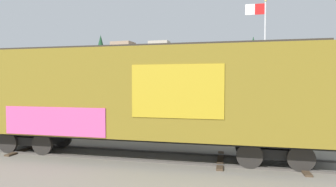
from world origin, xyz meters
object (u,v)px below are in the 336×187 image
flagpole (261,47)px  parked_car_green (299,122)px  parked_car_tan (189,120)px  freight_car (143,94)px  parked_car_red (94,119)px

flagpole → parked_car_green: bearing=-73.4°
flagpole → parked_car_tan: size_ratio=2.11×
freight_car → flagpole: bearing=56.1°
parked_car_red → parked_car_green: size_ratio=1.12×
parked_car_green → parked_car_red: bearing=-179.7°
parked_car_green → parked_car_tan: bearing=-179.9°
freight_car → flagpole: size_ratio=1.67×
parked_car_red → flagpole: bearing=22.6°
freight_car → flagpole: flagpole is taller
flagpole → parked_car_red: size_ratio=1.91×
freight_car → parked_car_tan: size_ratio=3.52×
flagpole → parked_car_green: (1.31, -4.38, -4.72)m
parked_car_red → parked_car_green: 12.00m
freight_car → parked_car_green: freight_car is taller
flagpole → freight_car: bearing=-123.9°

